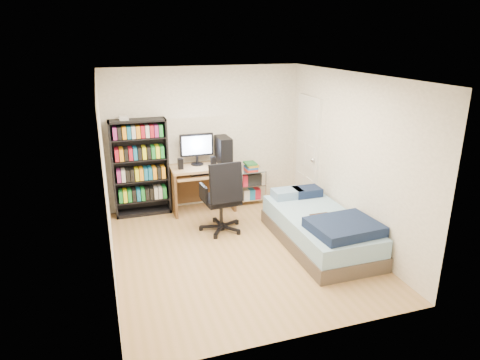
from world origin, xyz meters
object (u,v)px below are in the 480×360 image
object	(u,v)px
media_shelf	(140,167)
office_chair	(222,209)
computer_desk	(207,169)
bed	(320,228)

from	to	relation	value
media_shelf	office_chair	distance (m)	1.66
computer_desk	bed	bearing A→B (deg)	-57.36
office_chair	bed	size ratio (longest dim) A/B	0.56
computer_desk	media_shelf	bearing A→B (deg)	175.54
media_shelf	office_chair	bearing A→B (deg)	-44.90
media_shelf	computer_desk	distance (m)	1.16
computer_desk	office_chair	world-z (taller)	computer_desk
office_chair	media_shelf	bearing A→B (deg)	130.58
media_shelf	computer_desk	bearing A→B (deg)	-4.46
office_chair	bed	xyz separation A→B (m)	(1.26, -0.90, -0.11)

